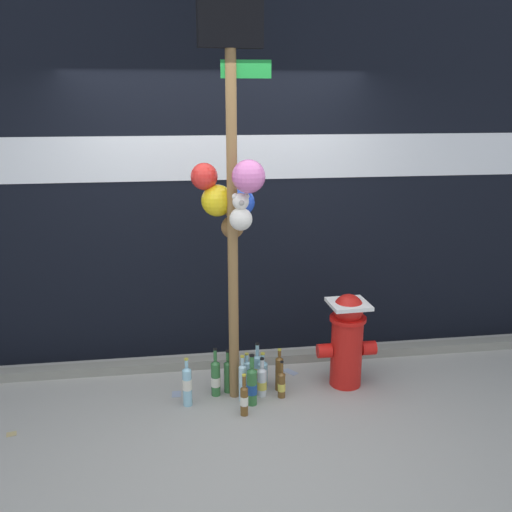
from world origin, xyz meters
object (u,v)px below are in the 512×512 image
bottle_1 (247,373)px  bottle_4 (263,373)px  bottle_10 (187,385)px  bottle_11 (257,368)px  memorial_post (231,176)px  bottle_0 (279,372)px  bottle_2 (216,378)px  bottle_9 (244,399)px  bottle_6 (228,375)px  bottle_7 (243,381)px  fire_hydrant (347,338)px  bottle_5 (252,385)px  bottle_3 (282,384)px  bottle_8 (262,381)px

bottle_1 → bottle_4: bottle_1 is taller
bottle_10 → bottle_11: 0.64m
memorial_post → bottle_0: bearing=3.3°
bottle_2 → bottle_9: bottle_2 is taller
bottle_6 → bottle_10: size_ratio=0.92×
bottle_1 → bottle_7: (-0.06, -0.17, 0.03)m
fire_hydrant → bottle_5: fire_hydrant is taller
memorial_post → bottle_3: (0.37, -0.09, -1.62)m
bottle_6 → bottle_8: 0.28m
bottle_0 → bottle_11: 0.21m
memorial_post → bottle_7: size_ratio=7.80×
bottle_6 → bottle_7: 0.18m
bottle_1 → bottle_8: (0.10, -0.12, -0.01)m
fire_hydrant → bottle_1: 0.86m
bottle_10 → bottle_11: bottle_10 is taller
fire_hydrant → bottle_8: bearing=-173.2°
bottle_1 → bottle_11: (0.10, 0.08, -0.00)m
bottle_7 → bottle_8: (0.16, 0.05, -0.04)m
bottle_2 → bottle_3: (0.51, -0.11, -0.04)m
bottle_3 → bottle_4: same height
memorial_post → fire_hydrant: (0.93, 0.04, -1.33)m
bottle_3 → bottle_5: bearing=-163.8°
bottle_5 → bottle_3: bearing=16.2°
bottle_1 → bottle_11: bottle_11 is taller
bottle_2 → bottle_11: size_ratio=1.12×
bottle_4 → bottle_7: (-0.18, -0.17, 0.03)m
bottle_4 → bottle_1: bearing=177.3°
bottle_4 → bottle_10: bottle_10 is taller
fire_hydrant → bottle_0: fire_hydrant is taller
bottle_4 → bottle_2: bearing=-171.3°
bottle_2 → bottle_3: bottle_2 is taller
bottle_2 → bottle_5: bearing=-33.9°
fire_hydrant → bottle_2: size_ratio=1.95×
memorial_post → bottle_11: bearing=36.8°
bottle_0 → bottle_3: 0.12m
fire_hydrant → bottle_11: (-0.71, 0.12, -0.27)m
bottle_3 → bottle_2: bearing=168.2°
bottle_4 → bottle_7: 0.25m
bottle_3 → bottle_0: bearing=89.1°
bottle_5 → bottle_4: bearing=63.0°
bottle_7 → bottle_2: bearing=151.3°
bottle_11 → bottle_5: bearing=-105.3°
bottle_8 → bottle_0: bearing=23.8°
bottle_9 → bottle_7: bearing=86.4°
memorial_post → bottle_6: memorial_post is taller
bottle_6 → bottle_10: bottle_10 is taller
fire_hydrant → bottle_0: size_ratio=2.17×
bottle_11 → memorial_post: bearing=-143.2°
bottle_0 → bottle_6: size_ratio=1.00×
memorial_post → bottle_5: (0.12, -0.16, -1.58)m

